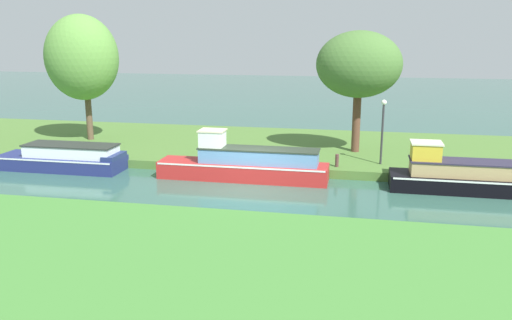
# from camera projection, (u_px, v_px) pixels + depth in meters

# --- Properties ---
(ground_plane) EXTENTS (120.00, 120.00, 0.00)m
(ground_plane) POSITION_uv_depth(u_px,v_px,m) (251.00, 188.00, 21.62)
(ground_plane) COLOR #335D50
(riverbank_far) EXTENTS (72.00, 10.00, 0.40)m
(riverbank_far) POSITION_uv_depth(u_px,v_px,m) (277.00, 148.00, 28.24)
(riverbank_far) COLOR #4C7532
(riverbank_far) RESTS_ON ground_plane
(riverbank_near) EXTENTS (72.00, 10.00, 0.40)m
(riverbank_near) POSITION_uv_depth(u_px,v_px,m) (177.00, 281.00, 13.00)
(riverbank_near) COLOR #428134
(riverbank_near) RESTS_ON ground_plane
(red_barge) EXTENTS (7.50, 1.49, 2.17)m
(red_barge) POSITION_uv_depth(u_px,v_px,m) (245.00, 164.00, 22.70)
(red_barge) COLOR #B42624
(red_barge) RESTS_ON ground_plane
(black_narrowboat) EXTENTS (8.66, 1.68, 1.99)m
(black_narrowboat) POSITION_uv_depth(u_px,v_px,m) (491.00, 178.00, 20.78)
(black_narrowboat) COLOR black
(black_narrowboat) RESTS_ON ground_plane
(navy_cruiser) EXTENTS (6.04, 1.84, 1.23)m
(navy_cruiser) POSITION_uv_depth(u_px,v_px,m) (65.00, 158.00, 24.40)
(navy_cruiser) COLOR navy
(navy_cruiser) RESTS_ON ground_plane
(willow_tree_left) EXTENTS (4.04, 3.49, 6.91)m
(willow_tree_left) POSITION_uv_depth(u_px,v_px,m) (82.00, 58.00, 28.18)
(willow_tree_left) COLOR brown
(willow_tree_left) RESTS_ON riverbank_far
(willow_tree_centre) EXTENTS (4.17, 3.23, 6.03)m
(willow_tree_centre) POSITION_uv_depth(u_px,v_px,m) (359.00, 65.00, 25.20)
(willow_tree_centre) COLOR brown
(willow_tree_centre) RESTS_ON riverbank_far
(lamp_post) EXTENTS (0.24, 0.24, 2.98)m
(lamp_post) POSITION_uv_depth(u_px,v_px,m) (383.00, 124.00, 23.48)
(lamp_post) COLOR #333338
(lamp_post) RESTS_ON riverbank_far
(mooring_post_near) EXTENTS (0.16, 0.16, 0.58)m
(mooring_post_near) POSITION_uv_depth(u_px,v_px,m) (337.00, 161.00, 23.36)
(mooring_post_near) COLOR brown
(mooring_post_near) RESTS_ON riverbank_far
(mooring_post_far) EXTENTS (0.19, 0.19, 0.67)m
(mooring_post_far) POSITION_uv_depth(u_px,v_px,m) (287.00, 157.00, 23.78)
(mooring_post_far) COLOR #483225
(mooring_post_far) RESTS_ON riverbank_far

